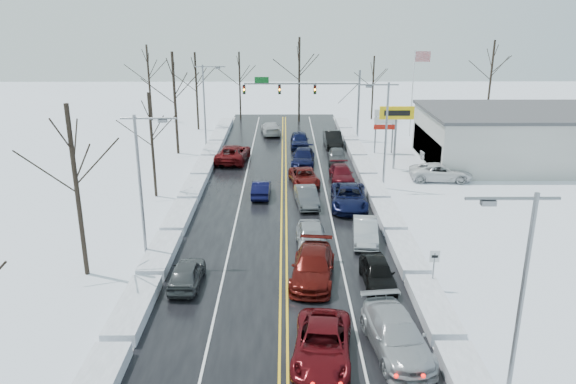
{
  "coord_description": "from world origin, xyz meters",
  "views": [
    {
      "loc": [
        0.07,
        -35.66,
        14.96
      ],
      "look_at": [
        0.3,
        1.54,
        2.5
      ],
      "focal_mm": 35.0,
      "sensor_mm": 36.0,
      "label": 1
    }
  ],
  "objects_px": {
    "dealership_building": "(528,137)",
    "oncoming_car_0": "(261,196)",
    "traffic_signal_mast": "(314,93)",
    "tires_plus_sign": "(397,117)",
    "flagpole": "(414,86)"
  },
  "relations": [
    {
      "from": "traffic_signal_mast",
      "to": "tires_plus_sign",
      "type": "relative_size",
      "value": 2.21
    },
    {
      "from": "traffic_signal_mast",
      "to": "tires_plus_sign",
      "type": "bearing_deg",
      "value": -59.54
    },
    {
      "from": "dealership_building",
      "to": "oncoming_car_0",
      "type": "xyz_separation_m",
      "value": [
        -25.82,
        -10.09,
        -2.66
      ]
    },
    {
      "from": "traffic_signal_mast",
      "to": "oncoming_car_0",
      "type": "xyz_separation_m",
      "value": [
        -5.3,
        -20.08,
        -5.48
      ]
    },
    {
      "from": "tires_plus_sign",
      "to": "oncoming_car_0",
      "type": "height_order",
      "value": "tires_plus_sign"
    },
    {
      "from": "flagpole",
      "to": "dealership_building",
      "type": "bearing_deg",
      "value": -53.73
    },
    {
      "from": "traffic_signal_mast",
      "to": "dealership_building",
      "type": "bearing_deg",
      "value": -25.95
    },
    {
      "from": "oncoming_car_0",
      "to": "flagpole",
      "type": "bearing_deg",
      "value": -125.6
    },
    {
      "from": "dealership_building",
      "to": "oncoming_car_0",
      "type": "height_order",
      "value": "dealership_building"
    },
    {
      "from": "traffic_signal_mast",
      "to": "dealership_building",
      "type": "relative_size",
      "value": 0.65
    },
    {
      "from": "tires_plus_sign",
      "to": "dealership_building",
      "type": "bearing_deg",
      "value": 8.47
    },
    {
      "from": "flagpole",
      "to": "dealership_building",
      "type": "xyz_separation_m",
      "value": [
        8.8,
        -12.0,
        -3.27
      ]
    },
    {
      "from": "oncoming_car_0",
      "to": "tires_plus_sign",
      "type": "bearing_deg",
      "value": -144.77
    },
    {
      "from": "tires_plus_sign",
      "to": "oncoming_car_0",
      "type": "distance_m",
      "value": 15.58
    },
    {
      "from": "dealership_building",
      "to": "oncoming_car_0",
      "type": "distance_m",
      "value": 27.85
    }
  ]
}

